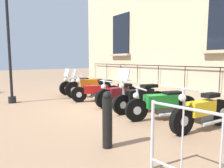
{
  "coord_description": "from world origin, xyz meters",
  "views": [
    {
      "loc": [
        4.04,
        5.7,
        1.63
      ],
      "look_at": [
        -0.09,
        0.0,
        0.8
      ],
      "focal_mm": 32.69,
      "sensor_mm": 36.0,
      "label": 1
    }
  ],
  "objects_px": {
    "motorcycle_red": "(97,91)",
    "motorcycle_green": "(162,104)",
    "motorcycle_silver": "(78,85)",
    "motorcycle_yellow": "(202,113)",
    "motorcycle_maroon": "(119,94)",
    "lamppost": "(9,36)",
    "motorcycle_black": "(140,98)",
    "motorcycle_orange": "(89,87)",
    "bollard": "(107,119)"
  },
  "relations": [
    {
      "from": "motorcycle_silver",
      "to": "lamppost",
      "type": "distance_m",
      "value": 3.67
    },
    {
      "from": "motorcycle_red",
      "to": "motorcycle_maroon",
      "type": "height_order",
      "value": "motorcycle_red"
    },
    {
      "from": "motorcycle_orange",
      "to": "motorcycle_yellow",
      "type": "bearing_deg",
      "value": 90.44
    },
    {
      "from": "motorcycle_red",
      "to": "bollard",
      "type": "relative_size",
      "value": 1.83
    },
    {
      "from": "motorcycle_red",
      "to": "lamppost",
      "type": "relative_size",
      "value": 0.4
    },
    {
      "from": "motorcycle_orange",
      "to": "lamppost",
      "type": "distance_m",
      "value": 3.67
    },
    {
      "from": "motorcycle_black",
      "to": "motorcycle_silver",
      "type": "bearing_deg",
      "value": -89.89
    },
    {
      "from": "motorcycle_maroon",
      "to": "motorcycle_yellow",
      "type": "relative_size",
      "value": 0.95
    },
    {
      "from": "motorcycle_silver",
      "to": "motorcycle_green",
      "type": "bearing_deg",
      "value": 89.41
    },
    {
      "from": "motorcycle_yellow",
      "to": "motorcycle_green",
      "type": "bearing_deg",
      "value": -86.0
    },
    {
      "from": "motorcycle_red",
      "to": "motorcycle_green",
      "type": "relative_size",
      "value": 0.93
    },
    {
      "from": "motorcycle_silver",
      "to": "lamppost",
      "type": "bearing_deg",
      "value": 7.47
    },
    {
      "from": "motorcycle_black",
      "to": "bollard",
      "type": "distance_m",
      "value": 2.8
    },
    {
      "from": "motorcycle_yellow",
      "to": "bollard",
      "type": "height_order",
      "value": "bollard"
    },
    {
      "from": "motorcycle_green",
      "to": "motorcycle_red",
      "type": "bearing_deg",
      "value": -87.18
    },
    {
      "from": "motorcycle_green",
      "to": "bollard",
      "type": "xyz_separation_m",
      "value": [
        2.27,
        0.63,
        0.12
      ]
    },
    {
      "from": "motorcycle_orange",
      "to": "motorcycle_maroon",
      "type": "distance_m",
      "value": 2.14
    },
    {
      "from": "lamppost",
      "to": "motorcycle_green",
      "type": "bearing_deg",
      "value": 121.58
    },
    {
      "from": "motorcycle_yellow",
      "to": "motorcycle_black",
      "type": "bearing_deg",
      "value": -89.51
    },
    {
      "from": "motorcycle_maroon",
      "to": "lamppost",
      "type": "distance_m",
      "value": 4.59
    },
    {
      "from": "motorcycle_red",
      "to": "motorcycle_maroon",
      "type": "xyz_separation_m",
      "value": [
        -0.22,
        1.14,
        -0.0
      ]
    },
    {
      "from": "motorcycle_orange",
      "to": "motorcycle_red",
      "type": "height_order",
      "value": "motorcycle_orange"
    },
    {
      "from": "motorcycle_maroon",
      "to": "motorcycle_yellow",
      "type": "bearing_deg",
      "value": 90.24
    },
    {
      "from": "motorcycle_silver",
      "to": "motorcycle_yellow",
      "type": "bearing_deg",
      "value": 90.23
    },
    {
      "from": "motorcycle_orange",
      "to": "bollard",
      "type": "bearing_deg",
      "value": 64.33
    },
    {
      "from": "motorcycle_orange",
      "to": "motorcycle_red",
      "type": "bearing_deg",
      "value": 79.02
    },
    {
      "from": "motorcycle_silver",
      "to": "motorcycle_yellow",
      "type": "xyz_separation_m",
      "value": [
        -0.03,
        6.31,
        -0.02
      ]
    },
    {
      "from": "motorcycle_maroon",
      "to": "motorcycle_silver",
      "type": "bearing_deg",
      "value": -89.78
    },
    {
      "from": "motorcycle_silver",
      "to": "lamppost",
      "type": "xyz_separation_m",
      "value": [
        3.0,
        0.39,
        2.07
      ]
    },
    {
      "from": "motorcycle_maroon",
      "to": "lamppost",
      "type": "xyz_separation_m",
      "value": [
        3.01,
        -2.76,
        2.1
      ]
    },
    {
      "from": "motorcycle_green",
      "to": "bollard",
      "type": "bearing_deg",
      "value": 15.5
    },
    {
      "from": "motorcycle_red",
      "to": "motorcycle_yellow",
      "type": "bearing_deg",
      "value": 93.13
    },
    {
      "from": "lamppost",
      "to": "motorcycle_yellow",
      "type": "bearing_deg",
      "value": 117.06
    },
    {
      "from": "motorcycle_black",
      "to": "motorcycle_green",
      "type": "distance_m",
      "value": 0.93
    },
    {
      "from": "motorcycle_black",
      "to": "motorcycle_green",
      "type": "relative_size",
      "value": 0.96
    },
    {
      "from": "motorcycle_silver",
      "to": "motorcycle_green",
      "type": "distance_m",
      "value": 5.19
    },
    {
      "from": "bollard",
      "to": "motorcycle_yellow",
      "type": "bearing_deg",
      "value": 167.97
    },
    {
      "from": "motorcycle_silver",
      "to": "bollard",
      "type": "xyz_separation_m",
      "value": [
        2.32,
        5.81,
        0.11
      ]
    },
    {
      "from": "motorcycle_maroon",
      "to": "motorcycle_yellow",
      "type": "distance_m",
      "value": 3.16
    },
    {
      "from": "motorcycle_black",
      "to": "bollard",
      "type": "relative_size",
      "value": 1.88
    },
    {
      "from": "motorcycle_silver",
      "to": "motorcycle_maroon",
      "type": "bearing_deg",
      "value": 90.22
    },
    {
      "from": "bollard",
      "to": "motorcycle_silver",
      "type": "bearing_deg",
      "value": -111.76
    },
    {
      "from": "motorcycle_silver",
      "to": "bollard",
      "type": "distance_m",
      "value": 6.26
    },
    {
      "from": "motorcycle_maroon",
      "to": "bollard",
      "type": "relative_size",
      "value": 1.82
    },
    {
      "from": "motorcycle_black",
      "to": "lamppost",
      "type": "xyz_separation_m",
      "value": [
        3.01,
        -3.87,
        2.05
      ]
    },
    {
      "from": "motorcycle_red",
      "to": "lamppost",
      "type": "bearing_deg",
      "value": -30.22
    },
    {
      "from": "motorcycle_maroon",
      "to": "bollard",
      "type": "height_order",
      "value": "bollard"
    },
    {
      "from": "motorcycle_maroon",
      "to": "motorcycle_yellow",
      "type": "height_order",
      "value": "motorcycle_yellow"
    },
    {
      "from": "motorcycle_maroon",
      "to": "motorcycle_green",
      "type": "xyz_separation_m",
      "value": [
        0.07,
        2.03,
        0.02
      ]
    },
    {
      "from": "motorcycle_yellow",
      "to": "lamppost",
      "type": "height_order",
      "value": "lamppost"
    }
  ]
}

